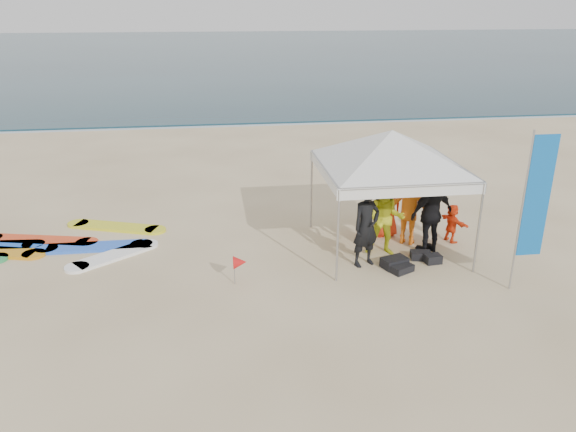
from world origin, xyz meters
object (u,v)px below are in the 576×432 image
Objects in this scene: person_orange_a at (410,206)px; person_yellow at (386,218)px; person_black_b at (431,213)px; marker_pennant at (240,262)px; person_black_a at (366,226)px; feather_flag at (535,199)px; canopy_tent at (392,131)px; person_seated at (452,223)px; surfboard_spread at (46,246)px; person_orange_b at (387,206)px.

person_yellow is at bearing 65.23° from person_orange_a.
person_black_b reaches higher than marker_pennant.
person_black_a is at bearing 10.88° from marker_pennant.
person_black_a is 0.96× the size of person_black_b.
person_black_b reaches higher than person_black_a.
feather_flag is (2.33, -2.02, 1.07)m from person_yellow.
canopy_tent reaches higher than person_yellow.
feather_flag reaches higher than person_black_a.
person_seated is 0.22× the size of canopy_tent.
feather_flag is at bearing 171.21° from person_seated.
canopy_tent is (-1.72, -0.13, 2.38)m from person_seated.
person_black_a is 1.73m from person_orange_a.
person_orange_a is at bearing -5.95° from surfboard_spread.
person_orange_a reaches higher than person_black_a.
marker_pennant is at bearing 86.73° from person_seated.
person_orange_a reaches higher than person_orange_b.
feather_flag is at bearing 103.77° from person_black_b.
marker_pennant is (-4.51, -1.01, -0.47)m from person_black_b.
surfboard_spread is (-9.05, 1.49, -0.93)m from person_black_b.
person_black_b is at bearing -9.36° from surfboard_spread.
person_black_a is 0.98× the size of person_orange_a.
person_yellow is 0.94× the size of person_orange_a.
canopy_tent is at bearing 26.37° from person_black_a.
canopy_tent is 4.49m from marker_pennant.
person_yellow is 0.93× the size of person_black_b.
surfboard_spread is (-8.73, 0.91, -0.91)m from person_orange_a.
canopy_tent reaches higher than person_seated.
surfboard_spread is (-7.96, 1.48, -0.86)m from person_yellow.
person_seated is (1.50, -0.57, -0.31)m from person_orange_b.
surfboard_spread is at bearing 64.94° from person_seated.
person_yellow is 2.00m from canopy_tent.
marker_pennant is (-5.75, 0.99, -1.46)m from feather_flag.
person_yellow is at bearing 16.67° from person_black_a.
person_yellow reaches higher than marker_pennant.
person_seated is at bearing 16.04° from marker_pennant.
canopy_tent is (-0.95, 0.37, 1.89)m from person_black_b.
person_seated reaches higher than marker_pennant.
canopy_tent is (0.14, 0.36, 1.96)m from person_yellow.
canopy_tent is 8.65m from surfboard_spread.
person_black_b is (1.69, 0.47, 0.04)m from person_black_a.
person_black_a is 7.67m from surfboard_spread.
person_orange_a reaches higher than person_seated.
feather_flag reaches higher than person_orange_b.
person_yellow is at bearing 139.05° from feather_flag.
canopy_tent reaches higher than surfboard_spread.
person_yellow is 8.14m from surfboard_spread.
person_black_b is at bearing -21.56° from canopy_tent.
person_orange_b is 1.65× the size of person_seated.
canopy_tent is at bearing 74.98° from person_seated.
person_seated is at bearing 100.53° from feather_flag.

